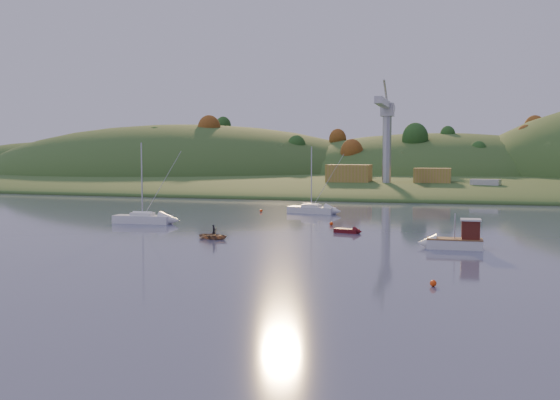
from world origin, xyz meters
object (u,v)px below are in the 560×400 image
(sailboat_near, at_px, (142,218))
(red_tender, at_px, (352,231))
(fishing_boat, at_px, (450,240))
(grey_dinghy, at_px, (148,215))
(sailboat_far, at_px, (311,209))
(canoe, at_px, (214,236))

(sailboat_near, distance_m, red_tender, 30.64)
(fishing_boat, height_order, sailboat_near, sailboat_near)
(fishing_boat, relative_size, grey_dinghy, 2.18)
(sailboat_far, bearing_deg, fishing_boat, -44.96)
(fishing_boat, xyz_separation_m, sailboat_far, (-22.93, 34.23, -0.21))
(canoe, relative_size, grey_dinghy, 1.18)
(fishing_boat, bearing_deg, sailboat_far, -57.98)
(red_tender, bearing_deg, fishing_boat, -25.61)
(red_tender, bearing_deg, sailboat_near, -171.08)
(sailboat_near, xyz_separation_m, sailboat_far, (19.56, 21.56, -0.02))
(red_tender, relative_size, grey_dinghy, 1.24)
(sailboat_far, distance_m, red_tender, 26.66)
(sailboat_far, bearing_deg, red_tender, -54.53)
(canoe, bearing_deg, sailboat_near, 63.56)
(canoe, xyz_separation_m, grey_dinghy, (-20.05, 21.54, -0.15))
(fishing_boat, distance_m, sailboat_near, 44.35)
(fishing_boat, xyz_separation_m, canoe, (-26.45, 0.15, -0.56))
(sailboat_near, xyz_separation_m, grey_dinghy, (-4.00, 9.01, -0.52))
(fishing_boat, height_order, canoe, fishing_boat)
(sailboat_near, bearing_deg, sailboat_far, 44.10)
(sailboat_near, distance_m, grey_dinghy, 9.87)
(fishing_boat, xyz_separation_m, grey_dinghy, (-46.49, 21.69, -0.71))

